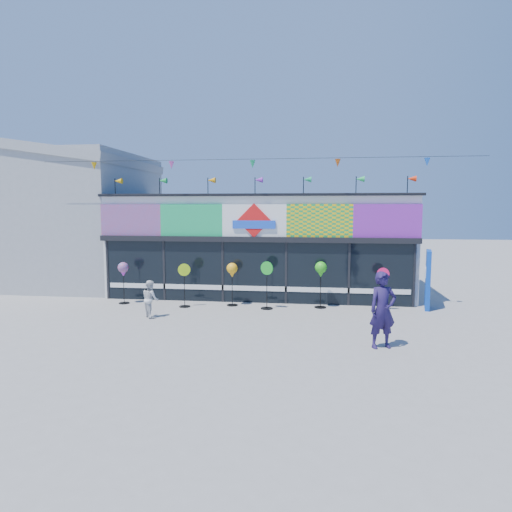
% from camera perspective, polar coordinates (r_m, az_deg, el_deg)
% --- Properties ---
extents(ground, '(80.00, 80.00, 0.00)m').
position_cam_1_polar(ground, '(14.04, -2.16, -8.69)').
color(ground, gray).
rests_on(ground, ground).
extents(kite_shop, '(16.00, 5.70, 5.31)m').
position_cam_1_polar(kite_shop, '(19.51, 0.79, 1.59)').
color(kite_shop, silver).
rests_on(kite_shop, ground).
extents(neighbour_building, '(8.18, 7.20, 6.87)m').
position_cam_1_polar(neighbour_building, '(23.81, -23.60, 4.68)').
color(neighbour_building, '#999C9E').
rests_on(neighbour_building, ground).
extents(blue_sign, '(0.36, 1.05, 2.08)m').
position_cam_1_polar(blue_sign, '(17.24, 20.69, -2.76)').
color(blue_sign, '#0B3DAD').
rests_on(blue_sign, ground).
extents(spinner_0, '(0.39, 0.39, 1.56)m').
position_cam_1_polar(spinner_0, '(17.65, -16.26, -1.75)').
color(spinner_0, black).
rests_on(spinner_0, ground).
extents(spinner_1, '(0.42, 0.40, 1.57)m').
position_cam_1_polar(spinner_1, '(16.63, -8.94, -3.50)').
color(spinner_1, black).
rests_on(spinner_1, ground).
extents(spinner_2, '(0.40, 0.40, 1.58)m').
position_cam_1_polar(spinner_2, '(16.61, -3.01, -1.94)').
color(spinner_2, black).
rests_on(spinner_2, ground).
extents(spinner_3, '(0.46, 0.43, 1.69)m').
position_cam_1_polar(spinner_3, '(16.11, 1.37, -3.51)').
color(spinner_3, black).
rests_on(spinner_3, ground).
extents(spinner_4, '(0.42, 0.42, 1.67)m').
position_cam_1_polar(spinner_4, '(16.38, 8.10, -1.85)').
color(spinner_4, black).
rests_on(spinner_4, ground).
extents(spinner_5, '(0.42, 0.38, 1.51)m').
position_cam_1_polar(spinner_5, '(16.44, 15.56, -3.88)').
color(spinner_5, black).
rests_on(spinner_5, ground).
extents(adult_man, '(0.84, 0.69, 1.97)m').
position_cam_1_polar(adult_man, '(12.11, 15.56, -6.52)').
color(adult_man, '#1F1543').
rests_on(adult_man, ground).
extents(child, '(0.65, 0.68, 1.22)m').
position_cam_1_polar(child, '(15.35, -13.06, -5.22)').
color(child, silver).
rests_on(child, ground).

